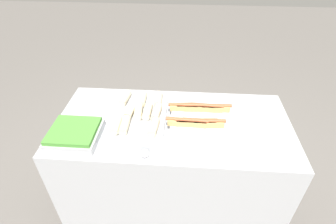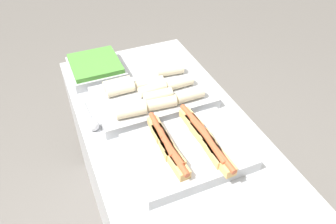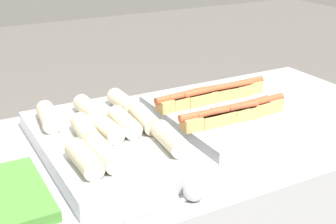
{
  "view_description": "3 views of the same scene",
  "coord_description": "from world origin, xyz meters",
  "px_view_note": "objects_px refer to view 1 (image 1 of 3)",
  "views": [
    {
      "loc": [
        0.06,
        -1.28,
        1.93
      ],
      "look_at": [
        -0.03,
        0.0,
        0.95
      ],
      "focal_mm": 28.0,
      "sensor_mm": 36.0,
      "label": 1
    },
    {
      "loc": [
        0.94,
        -0.41,
        1.86
      ],
      "look_at": [
        -0.03,
        0.0,
        0.95
      ],
      "focal_mm": 35.0,
      "sensor_mm": 36.0,
      "label": 2
    },
    {
      "loc": [
        -0.61,
        -1.05,
        1.45
      ],
      "look_at": [
        -0.03,
        0.0,
        0.95
      ],
      "focal_mm": 50.0,
      "sensor_mm": 36.0,
      "label": 3
    }
  ],
  "objects_px": {
    "tray_hotdogs": "(199,118)",
    "serving_spoon_near": "(142,154)",
    "tray_side_front": "(74,134)",
    "tray_wraps": "(139,116)"
  },
  "relations": [
    {
      "from": "tray_hotdogs",
      "to": "tray_wraps",
      "type": "distance_m",
      "value": 0.38
    },
    {
      "from": "tray_side_front",
      "to": "serving_spoon_near",
      "type": "bearing_deg",
      "value": -15.38
    },
    {
      "from": "tray_hotdogs",
      "to": "tray_side_front",
      "type": "height_order",
      "value": "tray_hotdogs"
    },
    {
      "from": "tray_hotdogs",
      "to": "serving_spoon_near",
      "type": "height_order",
      "value": "tray_hotdogs"
    },
    {
      "from": "tray_wraps",
      "to": "serving_spoon_near",
      "type": "relative_size",
      "value": 2.31
    },
    {
      "from": "tray_wraps",
      "to": "serving_spoon_near",
      "type": "distance_m",
      "value": 0.31
    },
    {
      "from": "tray_wraps",
      "to": "serving_spoon_near",
      "type": "height_order",
      "value": "tray_wraps"
    },
    {
      "from": "tray_hotdogs",
      "to": "serving_spoon_near",
      "type": "distance_m",
      "value": 0.44
    },
    {
      "from": "tray_side_front",
      "to": "tray_hotdogs",
      "type": "bearing_deg",
      "value": 15.04
    },
    {
      "from": "tray_hotdogs",
      "to": "tray_wraps",
      "type": "bearing_deg",
      "value": -179.77
    }
  ]
}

